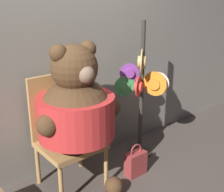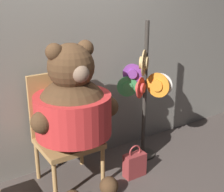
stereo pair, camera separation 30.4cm
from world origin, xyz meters
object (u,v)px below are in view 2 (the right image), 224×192
Objects in this scene: chair at (63,127)px; handbag_on_ground at (135,164)px; teddy_bear at (73,110)px; hat_display_rack at (145,92)px.

chair reaches higher than handbag_on_ground.
chair is at bearing 148.38° from handbag_on_ground.
teddy_bear is at bearing -81.71° from chair.
handbag_on_ground is (-0.29, -0.24, -0.65)m from hat_display_rack.
hat_display_rack reaches higher than chair.
teddy_bear reaches higher than handbag_on_ground.
teddy_bear is 0.86m from hat_display_rack.
handbag_on_ground is (0.57, -0.18, -0.66)m from teddy_bear.
hat_display_rack is 4.35× the size of handbag_on_ground.
chair is at bearing 98.29° from teddy_bear.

